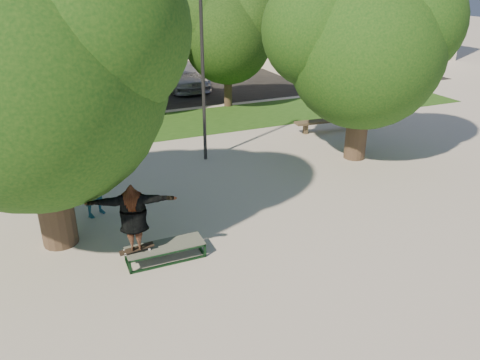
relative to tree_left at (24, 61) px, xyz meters
name	(u,v)px	position (x,y,z in m)	size (l,w,h in m)	color
ground	(233,228)	(4.29, -1.09, -4.42)	(120.00, 120.00, 0.00)	#AEAAA0
grass_strip	(172,125)	(5.29, 8.41, -4.41)	(30.00, 4.00, 0.02)	#1A4513
asphalt_strip	(122,95)	(4.29, 14.91, -4.42)	(40.00, 8.00, 0.01)	black
tree_left	(24,61)	(0.00, 0.00, 0.00)	(6.96, 5.95, 7.12)	#38281E
tree_right	(362,41)	(10.21, 1.99, -0.33)	(6.24, 5.33, 6.51)	#38281E
bg_tree_mid	(104,26)	(3.22, 10.98, -0.41)	(5.76, 4.92, 6.24)	#38281E
bg_tree_right	(226,34)	(8.73, 10.47, -0.93)	(5.04, 4.31, 5.43)	#38281E
lamppost	(203,71)	(5.29, 3.91, -1.27)	(0.25, 0.15, 6.11)	#2D2D30
side_building	(340,4)	(22.29, 20.91, -0.42)	(15.00, 10.00, 8.00)	silver
grind_box	(165,252)	(2.29, -1.83, -4.23)	(1.80, 0.60, 0.38)	black
skater_rig	(133,217)	(1.64, -1.83, -3.18)	(2.02, 1.03, 1.66)	white
bystander	(93,183)	(1.11, 1.08, -3.45)	(0.71, 0.46, 1.94)	#194E61
bench	(332,121)	(11.32, 4.91, -3.99)	(3.39, 0.71, 0.52)	brown
car_dark	(90,82)	(2.74, 15.17, -3.61)	(1.73, 4.95, 1.63)	black
car_grey	(84,89)	(2.29, 14.12, -3.73)	(2.29, 4.97, 1.38)	#545459
car_silver_b	(179,74)	(7.73, 15.41, -3.64)	(2.18, 5.37, 1.56)	silver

